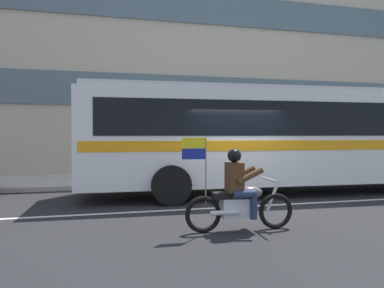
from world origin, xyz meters
The scene contains 7 objects.
ground_plane centered at (0.00, 0.00, 0.00)m, with size 60.00×60.00×0.00m, color black.
sidewalk_curb centered at (0.00, 5.10, 0.07)m, with size 28.00×3.80×0.15m, color #B7B2A8.
lane_center_stripe centered at (0.00, -0.60, 0.00)m, with size 26.60×0.14×0.01m, color silver.
office_building_facade centered at (0.00, 7.39, 5.44)m, with size 28.00×0.89×10.86m.
transit_bus centered at (2.12, 1.19, 1.88)m, with size 12.77×3.07×3.22m.
motorcycle_with_rider centered at (-1.03, -2.74, 0.67)m, with size 2.20×0.64×1.78m.
fire_hydrant centered at (3.68, 4.09, 0.52)m, with size 0.22×0.30×0.75m.
Camera 1 is at (-3.56, -9.16, 1.83)m, focal length 33.95 mm.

